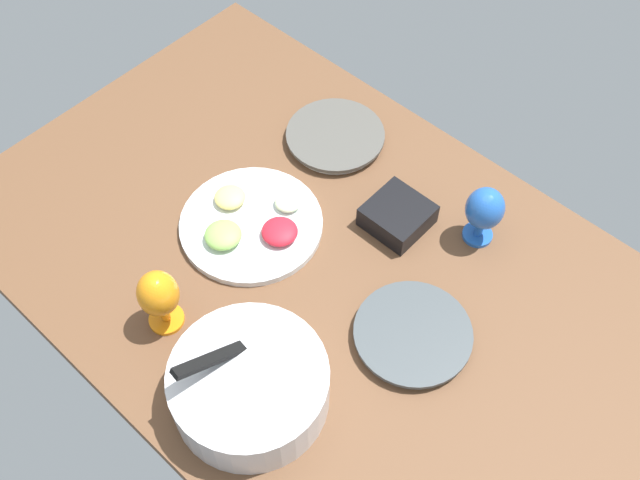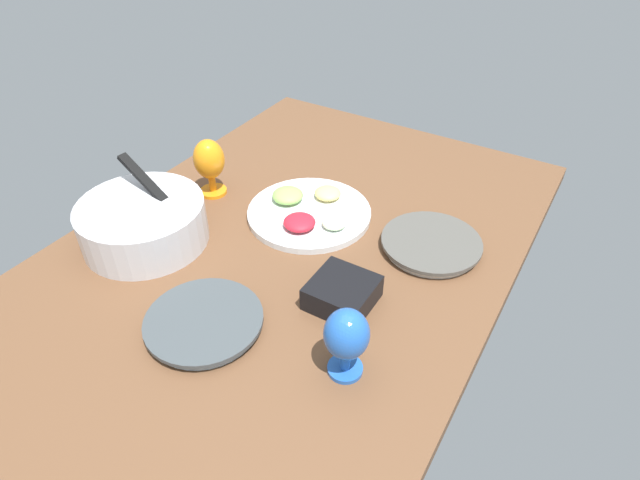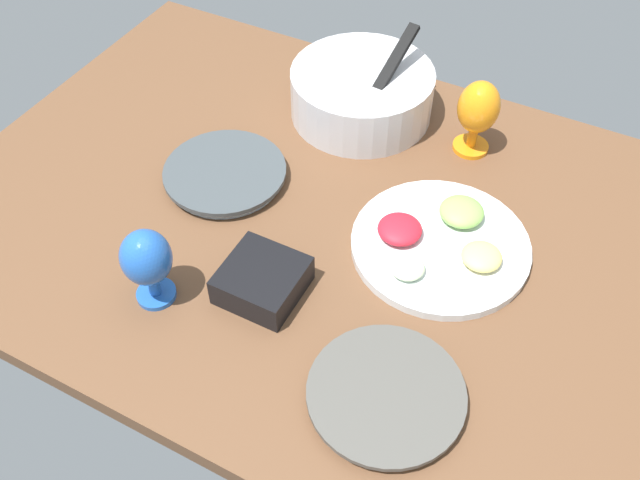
{
  "view_description": "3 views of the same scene",
  "coord_description": "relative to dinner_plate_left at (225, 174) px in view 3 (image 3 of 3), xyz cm",
  "views": [
    {
      "loc": [
        -63.87,
        67.5,
        140.36
      ],
      "look_at": [
        1.42,
        -3.56,
        3.62
      ],
      "focal_mm": 42.0,
      "sensor_mm": 36.0,
      "label": 1
    },
    {
      "loc": [
        -81.94,
        -60.82,
        84.24
      ],
      "look_at": [
        5.95,
        -7.82,
        3.62
      ],
      "focal_mm": 30.04,
      "sensor_mm": 36.0,
      "label": 2
    },
    {
      "loc": [
        37.02,
        -83.18,
        98.31
      ],
      "look_at": [
        -1.83,
        -8.76,
        3.62
      ],
      "focal_mm": 39.13,
      "sensor_mm": 36.0,
      "label": 3
    }
  ],
  "objects": [
    {
      "name": "hurricane_glass_blue",
      "position": [
        5.41,
        -30.63,
        8.31
      ],
      "size": [
        8.68,
        8.68,
        15.67
      ],
      "color": "blue",
      "rests_on": "ground_plane"
    },
    {
      "name": "fruit_platter",
      "position": [
        45.51,
        2.87,
        0.14
      ],
      "size": [
        33.24,
        33.24,
        5.12
      ],
      "color": "silver",
      "rests_on": "ground_plane"
    },
    {
      "name": "square_bowl_black",
      "position": [
        21.45,
        -20.96,
        1.81
      ],
      "size": [
        13.52,
        13.52,
        5.71
      ],
      "color": "black",
      "rests_on": "ground_plane"
    },
    {
      "name": "dinner_plate_right",
      "position": [
        49.43,
        -30.68,
        -0.02
      ],
      "size": [
        24.92,
        24.92,
        2.6
      ],
      "color": "silver",
      "rests_on": "ground_plane"
    },
    {
      "name": "hurricane_glass_orange",
      "position": [
        41.18,
        32.32,
        8.79
      ],
      "size": [
        8.62,
        8.62,
        16.68
      ],
      "color": "orange",
      "rests_on": "ground_plane"
    },
    {
      "name": "mixing_bowl",
      "position": [
        15.31,
        32.38,
        4.53
      ],
      "size": [
        31.19,
        31.19,
        18.64
      ],
      "color": "silver",
      "rests_on": "ground_plane"
    },
    {
      "name": "dinner_plate_left",
      "position": [
        0.0,
        0.0,
        0.0
      ],
      "size": [
        24.97,
        24.97,
        2.63
      ],
      "color": "silver",
      "rests_on": "ground_plane"
    },
    {
      "name": "ground_plane",
      "position": [
        28.17,
        0.18,
        -3.37
      ],
      "size": [
        160.0,
        104.0,
        4.0
      ],
      "primitive_type": "cube",
      "color": "brown"
    }
  ]
}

